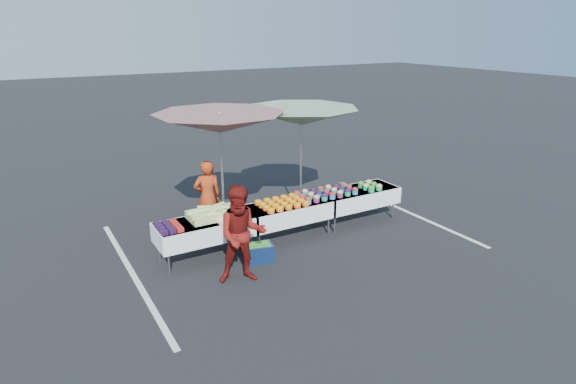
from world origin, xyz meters
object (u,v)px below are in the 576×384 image
umbrella_right (301,117)px  table_center (288,211)px  vendor (208,197)px  customer (242,235)px  storage_bin (259,252)px  table_right (357,197)px  table_left (205,229)px  umbrella_left (220,124)px

umbrella_right → table_center: bearing=-135.0°
vendor → customer: 2.32m
storage_bin → table_center: bearing=45.8°
vendor → storage_bin: size_ratio=2.69×
table_center → umbrella_right: bearing=45.0°
table_right → storage_bin: table_right is taller
table_left → umbrella_right: 3.23m
table_left → table_right: 3.60m
table_center → customer: (-1.59, -1.18, 0.28)m
vendor → customer: customer is taller
vendor → storage_bin: bearing=110.4°
table_right → umbrella_right: size_ratio=0.66×
umbrella_right → vendor: bearing=171.2°
customer → umbrella_right: bearing=59.8°
table_center → vendor: bearing=139.2°
umbrella_left → umbrella_right: size_ratio=1.16×
vendor → umbrella_left: umbrella_left is taller
table_right → customer: size_ratio=1.08×
table_right → umbrella_left: umbrella_left is taller
customer → table_center: bearing=56.8°
umbrella_right → customer: bearing=-140.3°
table_left → table_right: same height
table_right → storage_bin: size_ratio=3.17×
customer → umbrella_left: bearing=96.7°
customer → storage_bin: (0.57, 0.53, -0.69)m
vendor → umbrella_right: bearing=-177.7°
umbrella_left → umbrella_right: bearing=4.4°
table_center → umbrella_right: (0.80, 0.80, 1.75)m
table_left → umbrella_left: bearing=45.0°
table_left → table_right: (3.60, 0.00, 0.00)m
table_left → customer: (0.21, -1.18, 0.28)m
table_center → table_right: size_ratio=1.00×
table_left → umbrella_right: (2.60, 0.80, 1.75)m
customer → table_right: bearing=39.3°
table_left → umbrella_left: 2.04m
table_center → table_left: bearing=180.0°
customer → storage_bin: size_ratio=2.93×
umbrella_left → vendor: bearing=108.1°
umbrella_left → customer: bearing=-103.5°
table_left → table_center: same height
table_left → umbrella_left: (0.65, 0.65, 1.82)m
table_left → customer: 1.23m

